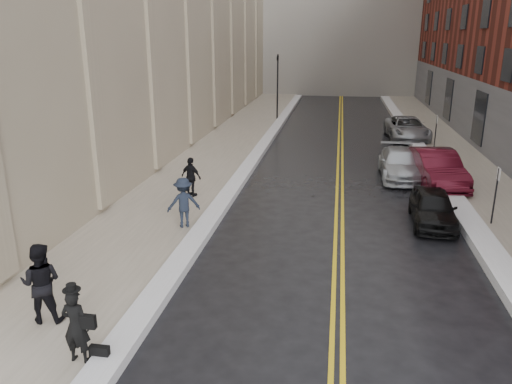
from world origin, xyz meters
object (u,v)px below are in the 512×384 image
(car_silver_far, at_px, (407,128))
(pedestrian_c, at_px, (191,177))
(pedestrian_b, at_px, (184,203))
(car_silver_near, at_px, (400,164))
(pedestrian_main, at_px, (76,326))
(car_black, at_px, (433,208))
(pedestrian_a, at_px, (41,283))
(car_maroon, at_px, (436,168))

(car_silver_far, xyz_separation_m, pedestrian_c, (-10.46, -14.58, 0.24))
(car_silver_far, bearing_deg, pedestrian_b, -121.88)
(car_silver_near, distance_m, pedestrian_main, 18.05)
(car_black, height_order, pedestrian_b, pedestrian_b)
(car_silver_near, height_order, pedestrian_a, pedestrian_a)
(car_black, distance_m, pedestrian_main, 13.06)
(car_maroon, bearing_deg, pedestrian_main, -129.61)
(car_maroon, distance_m, pedestrian_a, 17.64)
(car_silver_far, bearing_deg, pedestrian_c, -129.16)
(car_maroon, distance_m, pedestrian_c, 11.14)
(car_maroon, relative_size, pedestrian_c, 2.98)
(car_black, distance_m, pedestrian_a, 13.28)
(car_silver_near, distance_m, pedestrian_a, 17.70)
(car_maroon, distance_m, car_silver_far, 10.75)
(pedestrian_a, distance_m, pedestrian_c, 9.85)
(car_maroon, bearing_deg, pedestrian_c, -166.82)
(car_black, distance_m, pedestrian_b, 9.01)
(car_silver_near, xyz_separation_m, pedestrian_main, (-8.15, -16.10, 0.29))
(pedestrian_b, bearing_deg, car_silver_far, -143.08)
(pedestrian_b, bearing_deg, car_maroon, -167.98)
(car_black, height_order, car_silver_far, car_silver_far)
(pedestrian_main, relative_size, pedestrian_c, 0.99)
(car_black, relative_size, car_silver_far, 0.70)
(car_black, xyz_separation_m, car_silver_far, (0.96, 15.93, 0.10))
(car_silver_far, height_order, pedestrian_c, pedestrian_c)
(car_silver_near, distance_m, car_silver_far, 9.73)
(pedestrian_c, bearing_deg, car_silver_near, -128.69)
(car_silver_near, xyz_separation_m, pedestrian_b, (-8.28, -8.38, 0.36))
(car_silver_far, xyz_separation_m, pedestrian_a, (-11.17, -24.40, 0.39))
(pedestrian_a, bearing_deg, car_silver_near, -134.84)
(car_silver_near, xyz_separation_m, pedestrian_a, (-9.72, -14.78, 0.45))
(car_maroon, distance_m, car_silver_near, 1.84)
(car_black, bearing_deg, car_maroon, 81.94)
(pedestrian_main, height_order, pedestrian_b, pedestrian_b)
(car_black, distance_m, car_maroon, 5.27)
(car_black, xyz_separation_m, car_silver_near, (-0.48, 6.31, 0.04))
(pedestrian_a, bearing_deg, car_black, -151.79)
(pedestrian_c, bearing_deg, pedestrian_a, 108.34)
(pedestrian_b, bearing_deg, pedestrian_main, 66.18)
(pedestrian_main, bearing_deg, pedestrian_a, -37.97)
(pedestrian_b, bearing_deg, pedestrian_a, 52.53)
(car_silver_near, relative_size, car_silver_far, 0.88)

